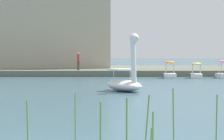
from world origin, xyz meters
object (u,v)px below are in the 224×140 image
at_px(pedal_boat_orange, 170,73).
at_px(pedal_boat_yellow, 196,73).
at_px(parked_van, 90,59).
at_px(person_on_path, 79,61).
at_px(swan_boat, 125,81).

bearing_deg(pedal_boat_orange, pedal_boat_yellow, 3.47).
xyz_separation_m(pedal_boat_orange, pedal_boat_yellow, (2.38, 0.14, 0.01)).
height_order(pedal_boat_orange, parked_van, parked_van).
bearing_deg(pedal_boat_orange, parked_van, 120.12).
distance_m(pedal_boat_orange, person_on_path, 9.35).
relative_size(pedal_boat_yellow, parked_van, 0.42).
xyz_separation_m(pedal_boat_orange, person_on_path, (-8.38, 4.03, 1.04)).
bearing_deg(pedal_boat_yellow, person_on_path, 160.15).
bearing_deg(pedal_boat_yellow, parked_van, 127.53).
bearing_deg(person_on_path, swan_boat, -76.49).
xyz_separation_m(pedal_boat_yellow, parked_van, (-10.09, 13.14, 1.09)).
relative_size(swan_boat, parked_van, 0.67).
xyz_separation_m(swan_boat, person_on_path, (-3.88, 16.16, 0.86)).
bearing_deg(swan_boat, pedal_boat_yellow, 60.75).
distance_m(pedal_boat_orange, pedal_boat_yellow, 2.39).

